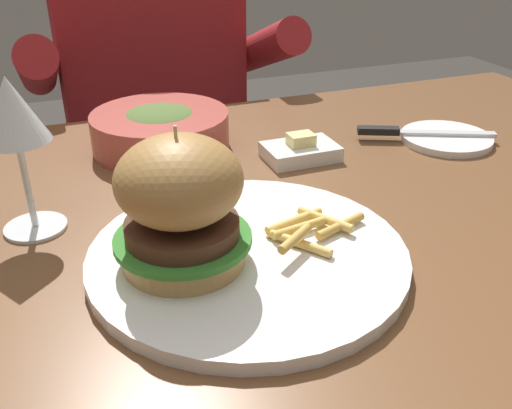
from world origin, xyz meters
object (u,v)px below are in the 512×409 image
(bread_plate, at_px, (446,138))
(soup_bowl, at_px, (161,129))
(wine_glass, at_px, (13,117))
(butter_dish, at_px, (300,151))
(table_knife, at_px, (413,132))
(main_plate, at_px, (248,255))
(diner_person, at_px, (157,148))
(burger_sandwich, at_px, (180,203))

(bread_plate, relative_size, soup_bowl, 0.68)
(wine_glass, xyz_separation_m, butter_dish, (0.35, 0.07, -0.11))
(bread_plate, distance_m, butter_dish, 0.23)
(bread_plate, height_order, table_knife, table_knife)
(main_plate, height_order, diner_person, diner_person)
(main_plate, relative_size, bread_plate, 2.37)
(burger_sandwich, distance_m, diner_person, 0.80)
(table_knife, height_order, diner_person, diner_person)
(soup_bowl, bearing_deg, diner_person, 80.30)
(burger_sandwich, bearing_deg, main_plate, -1.36)
(wine_glass, relative_size, diner_person, 0.14)
(bread_plate, xyz_separation_m, table_knife, (-0.04, 0.02, 0.01))
(bread_plate, distance_m, soup_bowl, 0.41)
(bread_plate, bearing_deg, table_knife, 155.55)
(wine_glass, xyz_separation_m, table_knife, (0.53, 0.07, -0.11))
(table_knife, xyz_separation_m, butter_dish, (-0.18, -0.00, -0.00))
(burger_sandwich, distance_m, table_knife, 0.45)
(burger_sandwich, xyz_separation_m, soup_bowl, (0.05, 0.31, -0.05))
(main_plate, relative_size, table_knife, 1.65)
(main_plate, height_order, wine_glass, wine_glass)
(burger_sandwich, relative_size, bread_plate, 1.02)
(wine_glass, bearing_deg, soup_bowl, 44.62)
(main_plate, bearing_deg, soup_bowl, 92.29)
(butter_dish, bearing_deg, wine_glass, -168.72)
(butter_dish, distance_m, soup_bowl, 0.20)
(table_knife, relative_size, diner_person, 0.16)
(table_knife, relative_size, soup_bowl, 0.98)
(wine_glass, relative_size, bread_plate, 1.27)
(main_plate, distance_m, soup_bowl, 0.32)
(main_plate, bearing_deg, table_knife, 32.07)
(main_plate, xyz_separation_m, wine_glass, (-0.19, 0.14, 0.12))
(table_knife, xyz_separation_m, diner_person, (-0.27, 0.54, -0.19))
(main_plate, xyz_separation_m, bread_plate, (0.38, 0.19, -0.00))
(burger_sandwich, distance_m, soup_bowl, 0.32)
(burger_sandwich, bearing_deg, bread_plate, 23.03)
(burger_sandwich, relative_size, butter_dish, 1.37)
(wine_glass, relative_size, soup_bowl, 0.87)
(bread_plate, height_order, soup_bowl, soup_bowl)
(table_knife, distance_m, soup_bowl, 0.36)
(table_knife, bearing_deg, butter_dish, -179.85)
(burger_sandwich, relative_size, diner_person, 0.11)
(soup_bowl, bearing_deg, table_knife, -16.93)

